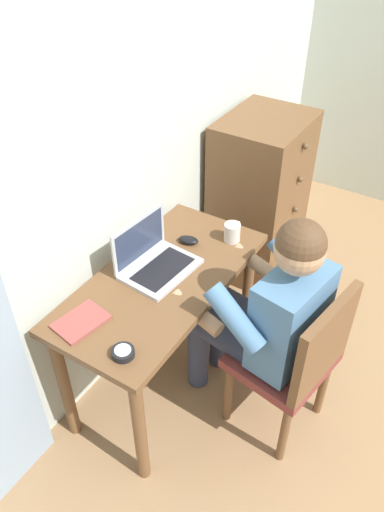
{
  "coord_description": "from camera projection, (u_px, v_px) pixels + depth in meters",
  "views": [
    {
      "loc": [
        -1.6,
        0.85,
        2.23
      ],
      "look_at": [
        -0.13,
        1.76,
        0.83
      ],
      "focal_mm": 35.19,
      "sensor_mm": 36.0,
      "label": 1
    }
  ],
  "objects": [
    {
      "name": "desk_clock",
      "position": [
        123.0,
        353.0,
        1.9
      ],
      "size": [
        0.09,
        0.09,
        0.03
      ],
      "color": "black",
      "rests_on": "desk"
    },
    {
      "name": "desk",
      "position": [
        163.0,
        298.0,
        2.34
      ],
      "size": [
        1.1,
        0.54,
        0.73
      ],
      "color": "brown",
      "rests_on": "ground_plane"
    },
    {
      "name": "chair",
      "position": [
        296.0,
        359.0,
        2.21
      ],
      "size": [
        0.48,
        0.47,
        0.88
      ],
      "color": "brown",
      "rests_on": "ground_plane"
    },
    {
      "name": "computer_mouse",
      "position": [
        188.0,
        240.0,
        2.45
      ],
      "size": [
        0.08,
        0.11,
        0.03
      ],
      "primitive_type": "ellipsoid",
      "rotation": [
        0.0,
        0.0,
        0.25
      ],
      "color": "black",
      "rests_on": "desk"
    },
    {
      "name": "coffee_mug",
      "position": [
        232.0,
        232.0,
        2.45
      ],
      "size": [
        0.12,
        0.08,
        0.09
      ],
      "color": "silver",
      "rests_on": "desk"
    },
    {
      "name": "person_seated",
      "position": [
        266.0,
        310.0,
        2.19
      ],
      "size": [
        0.59,
        0.63,
        1.19
      ],
      "color": "#33384C",
      "rests_on": "ground_plane"
    },
    {
      "name": "notebook_pad",
      "position": [
        81.0,
        321.0,
        2.04
      ],
      "size": [
        0.23,
        0.18,
        0.01
      ],
      "primitive_type": "cube",
      "rotation": [
        0.0,
        0.0,
        -0.17
      ],
      "color": "#994742",
      "rests_on": "desk"
    },
    {
      "name": "laptop",
      "position": [
        154.0,
        259.0,
        2.28
      ],
      "size": [
        0.36,
        0.28,
        0.24
      ],
      "color": "#B7BABF",
      "rests_on": "desk"
    },
    {
      "name": "wall_back",
      "position": [
        124.0,
        135.0,
        2.23
      ],
      "size": [
        4.8,
        0.05,
        2.5
      ],
      "primitive_type": "cube",
      "color": "silver",
      "rests_on": "ground_plane"
    },
    {
      "name": "dresser",
      "position": [
        259.0,
        198.0,
        3.16
      ],
      "size": [
        0.58,
        0.49,
        1.06
      ],
      "color": "brown",
      "rests_on": "ground_plane"
    }
  ]
}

